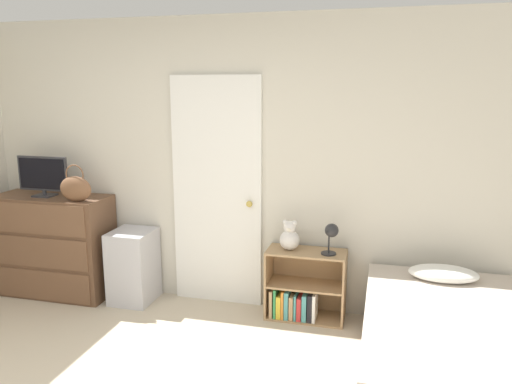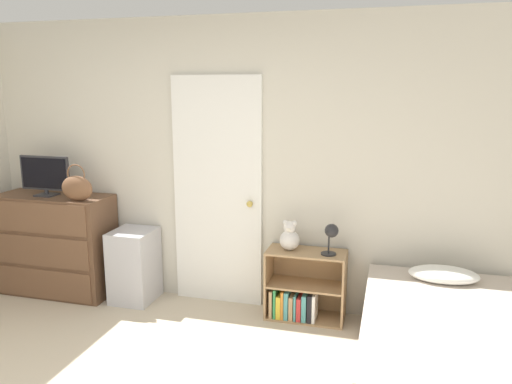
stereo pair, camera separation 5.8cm
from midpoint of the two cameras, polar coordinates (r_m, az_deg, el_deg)
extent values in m
cube|color=beige|center=(4.53, -5.98, 3.27)|extent=(10.00, 0.06, 2.55)
cube|color=white|center=(4.47, -4.05, -0.05)|extent=(0.82, 0.04, 2.05)
sphere|color=gold|center=(4.35, -0.35, -1.38)|extent=(0.06, 0.06, 0.06)
cube|color=brown|center=(5.15, -21.56, -5.56)|extent=(1.10, 0.45, 0.96)
cube|color=brown|center=(5.08, -22.85, -9.66)|extent=(1.01, 0.01, 0.28)
cube|color=brown|center=(4.98, -23.14, -6.28)|extent=(1.01, 0.01, 0.28)
cube|color=brown|center=(4.90, -23.44, -2.76)|extent=(1.01, 0.01, 0.28)
cube|color=#2D2D33|center=(5.04, -22.49, -0.30)|extent=(0.18, 0.16, 0.01)
cylinder|color=#2D2D33|center=(5.04, -22.51, 0.01)|extent=(0.04, 0.04, 0.04)
cube|color=#2D2D33|center=(5.01, -22.67, 2.02)|extent=(0.51, 0.03, 0.32)
cube|color=black|center=(4.99, -22.77, 1.99)|extent=(0.47, 0.01, 0.28)
ellipsoid|color=brown|center=(4.69, -19.44, 0.39)|extent=(0.31, 0.11, 0.23)
torus|color=brown|center=(4.66, -19.55, 1.94)|extent=(0.18, 0.01, 0.18)
cube|color=silver|center=(4.79, -13.39, -8.16)|extent=(0.37, 0.40, 0.67)
cube|color=tan|center=(4.40, 1.86, -10.13)|extent=(0.02, 0.31, 0.60)
cube|color=tan|center=(4.31, 10.45, -10.83)|extent=(0.02, 0.31, 0.60)
cube|color=tan|center=(4.46, 6.02, -13.96)|extent=(0.63, 0.31, 0.02)
cube|color=tan|center=(4.34, 6.10, -10.51)|extent=(0.63, 0.31, 0.02)
cube|color=tan|center=(4.24, 6.19, -6.87)|extent=(0.63, 0.31, 0.02)
cube|color=tan|center=(4.48, 6.42, -9.79)|extent=(0.67, 0.01, 0.60)
cube|color=tan|center=(4.41, 2.30, -12.39)|extent=(0.03, 0.18, 0.24)
cube|color=#338C4C|center=(4.42, 2.80, -12.21)|extent=(0.02, 0.23, 0.26)
cube|color=gold|center=(4.42, 3.22, -12.60)|extent=(0.04, 0.23, 0.20)
cube|color=orange|center=(4.38, 3.59, -12.51)|extent=(0.02, 0.18, 0.24)
cube|color=teal|center=(4.38, 4.03, -12.55)|extent=(0.04, 0.18, 0.24)
cube|color=tan|center=(4.42, 4.68, -12.60)|extent=(0.04, 0.26, 0.21)
cube|color=teal|center=(4.39, 5.07, -12.67)|extent=(0.02, 0.22, 0.22)
cube|color=red|center=(4.37, 5.46, -12.91)|extent=(0.04, 0.19, 0.20)
cube|color=teal|center=(4.38, 6.09, -12.70)|extent=(0.04, 0.22, 0.23)
cube|color=black|center=(4.35, 6.67, -12.82)|extent=(0.04, 0.18, 0.24)
cube|color=white|center=(4.35, 7.14, -12.81)|extent=(0.02, 0.20, 0.24)
sphere|color=silver|center=(4.24, 4.25, -5.52)|extent=(0.17, 0.17, 0.17)
sphere|color=silver|center=(4.20, 4.27, -4.06)|extent=(0.11, 0.11, 0.11)
sphere|color=silver|center=(4.16, 4.15, -4.33)|extent=(0.04, 0.04, 0.04)
sphere|color=silver|center=(4.20, 3.75, -3.50)|extent=(0.04, 0.04, 0.04)
sphere|color=silver|center=(4.19, 4.81, -3.57)|extent=(0.04, 0.04, 0.04)
cylinder|color=#262628|center=(4.18, 8.67, -6.99)|extent=(0.13, 0.13, 0.01)
cylinder|color=#262628|center=(4.16, 8.71, -5.84)|extent=(0.01, 0.01, 0.16)
sphere|color=#262628|center=(4.10, 9.04, -4.38)|extent=(0.11, 0.11, 0.11)
cube|color=brown|center=(3.74, 21.43, -19.30)|extent=(1.16, 1.84, 0.12)
cube|color=beige|center=(3.63, 21.73, -15.94)|extent=(1.12, 1.79, 0.37)
ellipsoid|color=white|center=(4.14, 21.03, -8.79)|extent=(0.52, 0.28, 0.12)
camera|label=1|loc=(0.03, -89.60, 0.08)|focal=35.00mm
camera|label=2|loc=(0.03, 90.40, -0.08)|focal=35.00mm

